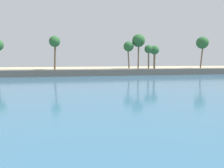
{
  "coord_description": "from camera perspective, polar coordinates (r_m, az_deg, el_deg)",
  "views": [
    {
      "loc": [
        -2.4,
        0.85,
        4.76
      ],
      "look_at": [
        0.29,
        15.0,
        3.1
      ],
      "focal_mm": 35.67,
      "sensor_mm": 36.0,
      "label": 1
    }
  ],
  "objects": [
    {
      "name": "sea",
      "position": [
        54.67,
        -8.22,
        1.53
      ],
      "size": [
        220.0,
        95.07,
        0.06
      ],
      "primitive_type": "cube",
      "color": "#33607F",
      "rests_on": "ground"
    },
    {
      "name": "palm_headland",
      "position": [
        62.03,
        -8.4,
        4.65
      ],
      "size": [
        97.8,
        6.39,
        11.84
      ],
      "color": "#605B54",
      "rests_on": "ground"
    }
  ]
}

